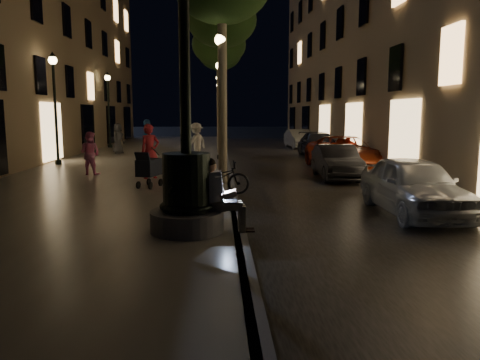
{
  "coord_description": "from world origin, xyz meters",
  "views": [
    {
      "loc": [
        -0.41,
        -6.74,
        2.45
      ],
      "look_at": [
        0.06,
        3.0,
        1.04
      ],
      "focal_mm": 35.0,
      "sensor_mm": 36.0,
      "label": 1
    }
  ],
  "objects": [
    {
      "name": "stroller",
      "position": [
        -2.49,
        7.38,
        0.8
      ],
      "size": [
        0.75,
        1.19,
        1.21
      ],
      "rotation": [
        0.0,
        0.0,
        -0.34
      ],
      "color": "black",
      "rests_on": "promenade"
    },
    {
      "name": "lamp_curb_d",
      "position": [
        -0.3,
        32.0,
        3.24
      ],
      "size": [
        0.36,
        0.36,
        4.81
      ],
      "color": "black",
      "rests_on": "promenade"
    },
    {
      "name": "seated_man_laptop",
      "position": [
        -0.39,
        2.0,
        0.94
      ],
      "size": [
        1.04,
        0.35,
        1.41
      ],
      "color": "gray",
      "rests_on": "promenade"
    },
    {
      "name": "bicycle",
      "position": [
        -0.43,
        6.01,
        0.67
      ],
      "size": [
        1.82,
        0.75,
        0.93
      ],
      "primitive_type": "imported",
      "rotation": [
        0.0,
        0.0,
        1.64
      ],
      "color": "black",
      "rests_on": "promenade"
    },
    {
      "name": "tree_third",
      "position": [
        -0.3,
        20.0,
        6.14
      ],
      "size": [
        3.0,
        3.0,
        7.2
      ],
      "color": "#6B604C",
      "rests_on": "promenade"
    },
    {
      "name": "lamp_left_b",
      "position": [
        -7.4,
        14.0,
        3.24
      ],
      "size": [
        0.36,
        0.36,
        4.81
      ],
      "color": "black",
      "rests_on": "promenade"
    },
    {
      "name": "curb_strip",
      "position": [
        0.0,
        15.0,
        0.1
      ],
      "size": [
        0.25,
        45.0,
        0.2
      ],
      "primitive_type": "cube",
      "color": "#59595B",
      "rests_on": "ground"
    },
    {
      "name": "pedestrian_red",
      "position": [
        -2.73,
        9.36,
        1.13
      ],
      "size": [
        0.81,
        0.74,
        1.86
      ],
      "primitive_type": "imported",
      "rotation": [
        0.0,
        0.0,
        0.56
      ],
      "color": "#B1232F",
      "rests_on": "promenade"
    },
    {
      "name": "pedestrian_white",
      "position": [
        -1.41,
        15.14,
        1.09
      ],
      "size": [
        1.25,
        1.3,
        1.78
      ],
      "primitive_type": "imported",
      "rotation": [
        0.0,
        0.0,
        4.01
      ],
      "color": "silver",
      "rests_on": "promenade"
    },
    {
      "name": "lamp_left_c",
      "position": [
        -7.4,
        24.0,
        3.24
      ],
      "size": [
        0.36,
        0.36,
        4.81
      ],
      "color": "black",
      "rests_on": "promenade"
    },
    {
      "name": "tree_far",
      "position": [
        -0.22,
        26.0,
        6.43
      ],
      "size": [
        3.0,
        3.0,
        7.5
      ],
      "color": "#6B604C",
      "rests_on": "promenade"
    },
    {
      "name": "car_second",
      "position": [
        4.0,
        10.32,
        0.63
      ],
      "size": [
        1.5,
        3.88,
        1.26
      ],
      "primitive_type": "imported",
      "rotation": [
        0.0,
        0.0,
        -0.05
      ],
      "color": "black",
      "rests_on": "ground"
    },
    {
      "name": "car_fifth",
      "position": [
        5.2,
        25.27,
        0.65
      ],
      "size": [
        1.61,
        4.03,
        1.3
      ],
      "primitive_type": "imported",
      "rotation": [
        0.0,
        0.0,
        0.06
      ],
      "color": "#A2A39E",
      "rests_on": "ground"
    },
    {
      "name": "tree_second",
      "position": [
        -0.2,
        14.0,
        6.33
      ],
      "size": [
        3.0,
        3.0,
        7.4
      ],
      "color": "#6B604C",
      "rests_on": "promenade"
    },
    {
      "name": "ground",
      "position": [
        0.0,
        15.0,
        0.0
      ],
      "size": [
        120.0,
        120.0,
        0.0
      ],
      "primitive_type": "plane",
      "color": "black",
      "rests_on": "ground"
    },
    {
      "name": "car_third",
      "position": [
        5.03,
        13.14,
        0.72
      ],
      "size": [
        2.61,
        5.3,
        1.45
      ],
      "primitive_type": "imported",
      "rotation": [
        0.0,
        0.0,
        0.04
      ],
      "color": "maroon",
      "rests_on": "ground"
    },
    {
      "name": "pedestrian_dark",
      "position": [
        -5.91,
        19.45,
        1.03
      ],
      "size": [
        0.81,
        0.96,
        1.67
      ],
      "primitive_type": "imported",
      "rotation": [
        0.0,
        0.0,
        1.16
      ],
      "color": "#333438",
      "rests_on": "promenade"
    },
    {
      "name": "fountain_lamppost",
      "position": [
        -1.0,
        2.0,
        1.21
      ],
      "size": [
        1.4,
        1.4,
        5.21
      ],
      "color": "#59595B",
      "rests_on": "promenade"
    },
    {
      "name": "promenade",
      "position": [
        -4.0,
        15.0,
        0.1
      ],
      "size": [
        8.0,
        45.0,
        0.2
      ],
      "primitive_type": "cube",
      "color": "slate",
      "rests_on": "ground"
    },
    {
      "name": "building_right",
      "position": [
        10.0,
        18.0,
        7.5
      ],
      "size": [
        8.0,
        36.0,
        15.0
      ],
      "primitive_type": "cube",
      "color": "#857153",
      "rests_on": "ground"
    },
    {
      "name": "cobble_lane",
      "position": [
        3.0,
        15.0,
        0.01
      ],
      "size": [
        6.0,
        45.0,
        0.02
      ],
      "primitive_type": "cube",
      "color": "black",
      "rests_on": "ground"
    },
    {
      "name": "lamp_curb_c",
      "position": [
        -0.3,
        24.0,
        3.24
      ],
      "size": [
        0.36,
        0.36,
        4.81
      ],
      "color": "black",
      "rests_on": "promenade"
    },
    {
      "name": "car_rear",
      "position": [
        5.2,
        19.0,
        0.67
      ],
      "size": [
        2.04,
        4.71,
        1.35
      ],
      "primitive_type": "imported",
      "rotation": [
        0.0,
        0.0,
        -0.03
      ],
      "color": "#2F3034",
      "rests_on": "ground"
    },
    {
      "name": "car_front",
      "position": [
        4.32,
        4.18,
        0.7
      ],
      "size": [
        1.69,
        4.14,
        1.41
      ],
      "primitive_type": "imported",
      "rotation": [
        0.0,
        0.0,
        -0.01
      ],
      "color": "#B1B6BA",
      "rests_on": "ground"
    },
    {
      "name": "pedestrian_pink",
      "position": [
        -5.04,
        10.42,
        0.98
      ],
      "size": [
        0.91,
        0.8,
        1.57
      ],
      "primitive_type": "imported",
      "rotation": [
        0.0,
        0.0,
        2.82
      ],
      "color": "pink",
      "rests_on": "promenade"
    },
    {
      "name": "lamp_curb_b",
      "position": [
        -0.3,
        16.0,
        3.24
      ],
      "size": [
        0.36,
        0.36,
        4.81
      ],
      "color": "black",
      "rests_on": "promenade"
    },
    {
      "name": "lamp_curb_a",
      "position": [
        -0.3,
        8.0,
        3.24
      ],
      "size": [
        0.36,
        0.36,
        4.81
      ],
      "color": "black",
      "rests_on": "promenade"
    },
    {
      "name": "pedestrian_blue",
      "position": [
        -3.73,
        15.58,
        1.17
      ],
      "size": [
        0.81,
        1.23,
        1.94
      ],
      "primitive_type": "imported",
      "rotation": [
        0.0,
        0.0,
        5.04
      ],
      "color": "#295D97",
      "rests_on": "promenade"
    }
  ]
}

